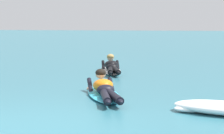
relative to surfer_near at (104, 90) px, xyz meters
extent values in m
plane|color=#2D6B7A|center=(-0.45, 7.27, -0.13)|extent=(120.00, 120.00, 0.00)
ellipsoid|color=#2DB2D1|center=(-0.04, 0.11, -0.10)|extent=(1.32, 2.32, 0.07)
ellipsoid|color=#2DB2D1|center=(-0.41, 1.12, -0.09)|extent=(0.27, 0.26, 0.06)
ellipsoid|color=orange|center=(-0.06, 0.15, 0.07)|extent=(0.60, 0.76, 0.35)
ellipsoid|color=black|center=(0.08, -0.21, 0.04)|extent=(0.42, 0.38, 0.20)
cylinder|color=black|center=(0.21, -0.82, 0.01)|extent=(0.40, 0.93, 0.14)
ellipsoid|color=black|center=(0.35, -1.26, 0.01)|extent=(0.17, 0.24, 0.08)
cylinder|color=black|center=(0.36, -0.76, 0.01)|extent=(0.50, 0.91, 0.14)
ellipsoid|color=black|center=(0.54, -1.19, 0.01)|extent=(0.17, 0.24, 0.08)
cylinder|color=black|center=(-0.39, 0.42, -0.01)|extent=(0.28, 0.57, 0.33)
sphere|color=tan|center=(-0.52, 0.78, -0.11)|extent=(0.09, 0.09, 0.09)
cylinder|color=black|center=(0.03, 0.56, -0.01)|extent=(0.28, 0.57, 0.33)
sphere|color=tan|center=(-0.09, 0.89, -0.11)|extent=(0.09, 0.09, 0.09)
sphere|color=tan|center=(-0.19, 0.52, 0.25)|extent=(0.21, 0.21, 0.21)
ellipsoid|color=black|center=(-0.18, 0.50, 0.28)|extent=(0.28, 0.26, 0.16)
ellipsoid|color=white|center=(-0.75, 4.27, -0.10)|extent=(1.13, 2.38, 0.07)
ellipsoid|color=white|center=(-1.03, 5.34, -0.09)|extent=(0.24, 0.24, 0.06)
ellipsoid|color=black|center=(-0.76, 4.32, 0.07)|extent=(0.58, 0.81, 0.35)
ellipsoid|color=black|center=(-0.65, 3.92, 0.04)|extent=(0.40, 0.36, 0.20)
cylinder|color=black|center=(-0.57, 3.32, 0.01)|extent=(0.32, 0.91, 0.14)
ellipsoid|color=black|center=(-0.48, 2.87, 0.01)|extent=(0.15, 0.24, 0.08)
cylinder|color=black|center=(-0.42, 3.36, 0.01)|extent=(0.42, 0.90, 0.14)
ellipsoid|color=black|center=(-0.28, 2.93, 0.01)|extent=(0.15, 0.24, 0.08)
cylinder|color=black|center=(-1.08, 4.65, -0.01)|extent=(0.23, 0.57, 0.33)
sphere|color=tan|center=(-1.17, 5.01, -0.11)|extent=(0.09, 0.09, 0.09)
cylinder|color=black|center=(-0.65, 4.75, -0.01)|extent=(0.23, 0.57, 0.33)
sphere|color=tan|center=(-0.74, 5.09, -0.11)|extent=(0.09, 0.09, 0.09)
sphere|color=tan|center=(-0.87, 4.73, 0.25)|extent=(0.21, 0.21, 0.21)
ellipsoid|color=#AD894C|center=(-0.87, 4.71, 0.28)|extent=(0.26, 0.25, 0.16)
ellipsoid|color=white|center=(2.18, -1.24, -0.03)|extent=(1.66, 1.01, 0.21)
ellipsoid|color=white|center=(1.72, -1.17, -0.08)|extent=(0.59, 0.36, 0.12)
camera|label=1|loc=(1.88, -8.27, 1.32)|focal=70.13mm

